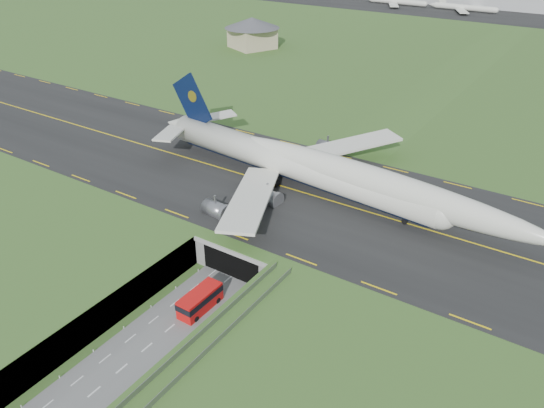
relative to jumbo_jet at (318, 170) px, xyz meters
The scene contains 9 objects.
ground 36.35m from the jumbo_jet, 94.20° to the right, with size 900.00×900.00×0.00m, color #385722.
airfield_deck 35.54m from the jumbo_jet, 94.20° to the right, with size 800.00×800.00×6.00m, color gray.
trench_road 43.50m from the jumbo_jet, 93.45° to the right, with size 12.00×75.00×0.20m, color slate.
taxiway 5.96m from the jumbo_jet, 149.97° to the right, with size 800.00×44.00×0.18m, color black.
tunnel_portal 19.61m from the jumbo_jet, 98.11° to the right, with size 17.00×22.30×6.00m.
guideway 54.57m from the jumbo_jet, 81.02° to the right, with size 3.00×53.00×7.05m.
jumbo_jet is the anchor object (origin of this frame).
shuttle_tram 37.39m from the jumbo_jet, 92.44° to the right, with size 3.31×8.39×3.39m.
service_building 132.02m from the jumbo_jet, 130.94° to the left, with size 30.15×30.15×12.48m.
Camera 1 is at (48.03, -51.90, 57.88)m, focal length 35.00 mm.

